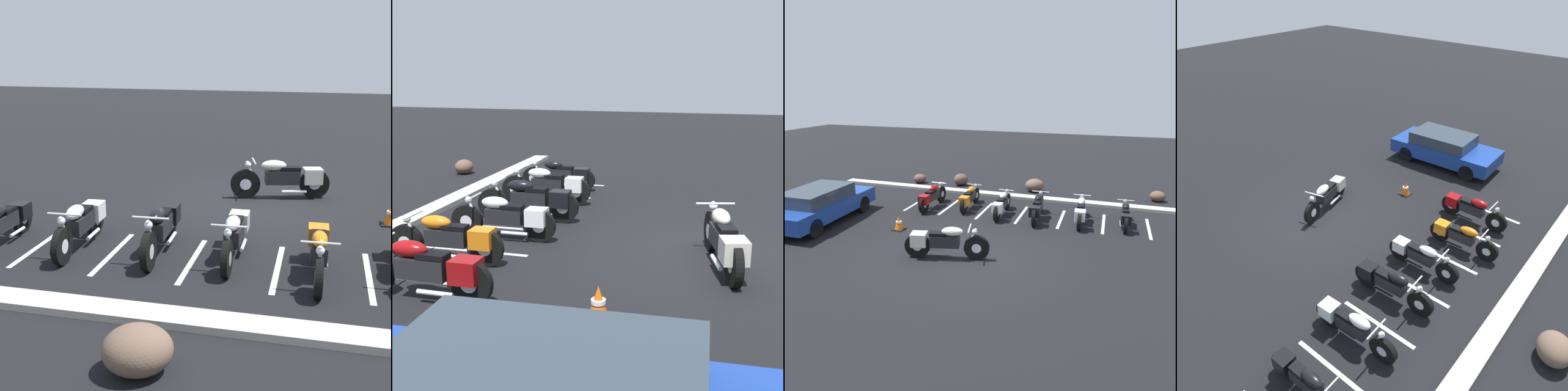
% 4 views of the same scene
% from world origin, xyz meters
% --- Properties ---
extents(ground, '(60.00, 60.00, 0.00)m').
position_xyz_m(ground, '(0.00, 0.00, 0.00)').
color(ground, black).
extents(motorcycle_cream_featured, '(2.41, 0.94, 0.97)m').
position_xyz_m(motorcycle_cream_featured, '(-0.72, -0.24, 0.51)').
color(motorcycle_cream_featured, black).
rests_on(motorcycle_cream_featured, ground).
extents(parked_bike_0, '(0.64, 2.27, 0.89)m').
position_xyz_m(parked_bike_0, '(-3.08, 3.89, 0.47)').
color(parked_bike_0, black).
rests_on(parked_bike_0, ground).
extents(parked_bike_1, '(0.60, 2.14, 0.84)m').
position_xyz_m(parked_bike_1, '(-1.62, 4.32, 0.45)').
color(parked_bike_1, black).
rests_on(parked_bike_1, ground).
extents(parked_bike_2, '(0.61, 2.17, 0.85)m').
position_xyz_m(parked_bike_2, '(-0.13, 3.88, 0.45)').
color(parked_bike_2, black).
rests_on(parked_bike_2, ground).
extents(parked_bike_3, '(0.65, 2.30, 0.90)m').
position_xyz_m(parked_bike_3, '(1.24, 3.88, 0.48)').
color(parked_bike_3, black).
rests_on(parked_bike_3, ground).
extents(parked_bike_4, '(0.63, 2.25, 0.88)m').
position_xyz_m(parked_bike_4, '(2.78, 3.99, 0.47)').
color(parked_bike_4, black).
rests_on(parked_bike_4, ground).
extents(parked_bike_5, '(0.58, 2.05, 0.81)m').
position_xyz_m(parked_bike_5, '(4.30, 4.16, 0.43)').
color(parked_bike_5, black).
rests_on(parked_bike_5, ground).
extents(car_blue, '(1.95, 4.36, 1.29)m').
position_xyz_m(car_blue, '(-6.18, 1.11, 0.68)').
color(car_blue, black).
rests_on(car_blue, ground).
extents(concrete_curb, '(18.00, 0.50, 0.12)m').
position_xyz_m(concrete_curb, '(0.00, 6.42, 0.06)').
color(concrete_curb, '#A8A399').
rests_on(concrete_curb, ground).
extents(landscape_rock_0, '(0.65, 0.58, 0.45)m').
position_xyz_m(landscape_rock_0, '(5.69, 7.84, 0.23)').
color(landscape_rock_0, brown).
rests_on(landscape_rock_0, ground).
extents(landscape_rock_1, '(0.71, 0.65, 0.46)m').
position_xyz_m(landscape_rock_1, '(-5.46, 7.41, 0.23)').
color(landscape_rock_1, brown).
rests_on(landscape_rock_1, ground).
extents(landscape_rock_2, '(1.06, 0.99, 0.60)m').
position_xyz_m(landscape_rock_2, '(0.39, 7.68, 0.30)').
color(landscape_rock_2, brown).
rests_on(landscape_rock_2, ground).
extents(landscape_rock_3, '(0.94, 0.94, 0.57)m').
position_xyz_m(landscape_rock_3, '(-3.31, 7.64, 0.29)').
color(landscape_rock_3, brown).
rests_on(landscape_rock_3, ground).
extents(traffic_cone, '(0.40, 0.40, 0.50)m').
position_xyz_m(traffic_cone, '(-3.09, 1.33, 0.23)').
color(traffic_cone, black).
rests_on(traffic_cone, ground).
extents(stall_line_0, '(0.10, 2.10, 0.00)m').
position_xyz_m(stall_line_0, '(-3.97, 4.22, 0.00)').
color(stall_line_0, white).
rests_on(stall_line_0, ground).
extents(stall_line_1, '(0.10, 2.10, 0.00)m').
position_xyz_m(stall_line_1, '(-2.46, 4.22, 0.00)').
color(stall_line_1, white).
rests_on(stall_line_1, ground).
extents(stall_line_2, '(0.10, 2.10, 0.00)m').
position_xyz_m(stall_line_2, '(-0.95, 4.22, 0.00)').
color(stall_line_2, white).
rests_on(stall_line_2, ground).
extents(stall_line_3, '(0.10, 2.10, 0.00)m').
position_xyz_m(stall_line_3, '(0.57, 4.22, 0.00)').
color(stall_line_3, white).
rests_on(stall_line_3, ground).
extents(stall_line_4, '(0.10, 2.10, 0.00)m').
position_xyz_m(stall_line_4, '(2.08, 4.22, 0.00)').
color(stall_line_4, white).
rests_on(stall_line_4, ground).
extents(stall_line_5, '(0.10, 2.10, 0.00)m').
position_xyz_m(stall_line_5, '(3.60, 4.22, 0.00)').
color(stall_line_5, white).
rests_on(stall_line_5, ground).
extents(stall_line_6, '(0.10, 2.10, 0.00)m').
position_xyz_m(stall_line_6, '(5.11, 4.22, 0.00)').
color(stall_line_6, white).
rests_on(stall_line_6, ground).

